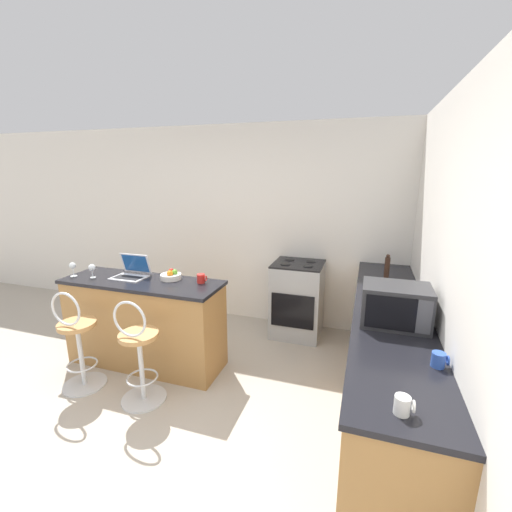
% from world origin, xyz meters
% --- Properties ---
extents(ground_plane, '(20.00, 20.00, 0.00)m').
position_xyz_m(ground_plane, '(0.00, 0.00, 0.00)').
color(ground_plane, '#ADA393').
extents(wall_back, '(12.00, 0.06, 2.60)m').
position_xyz_m(wall_back, '(0.00, 2.43, 1.30)').
color(wall_back, silver).
rests_on(wall_back, ground_plane).
extents(wall_right, '(0.06, 12.00, 2.60)m').
position_xyz_m(wall_right, '(2.20, 0.00, 1.30)').
color(wall_right, silver).
rests_on(wall_right, ground_plane).
extents(breakfast_bar, '(1.68, 0.56, 0.93)m').
position_xyz_m(breakfast_bar, '(-0.50, 0.94, 0.47)').
color(breakfast_bar, '#9E703D').
rests_on(breakfast_bar, ground_plane).
extents(counter_right, '(0.59, 2.93, 0.93)m').
position_xyz_m(counter_right, '(1.89, 0.95, 0.47)').
color(counter_right, '#9E703D').
rests_on(counter_right, ground_plane).
extents(bar_stool_near, '(0.40, 0.40, 0.99)m').
position_xyz_m(bar_stool_near, '(-0.84, 0.38, 0.46)').
color(bar_stool_near, silver).
rests_on(bar_stool_near, ground_plane).
extents(bar_stool_far, '(0.40, 0.40, 0.99)m').
position_xyz_m(bar_stool_far, '(-0.16, 0.38, 0.46)').
color(bar_stool_far, silver).
rests_on(bar_stool_far, ground_plane).
extents(laptop, '(0.35, 0.28, 0.23)m').
position_xyz_m(laptop, '(-0.67, 1.02, 0.99)').
color(laptop, silver).
rests_on(laptop, breakfast_bar).
extents(microwave, '(0.47, 0.34, 0.30)m').
position_xyz_m(microwave, '(1.89, 0.65, 1.08)').
color(microwave, '#2D2D30').
rests_on(microwave, counter_right).
extents(stove_range, '(0.60, 0.57, 0.94)m').
position_xyz_m(stove_range, '(0.89, 2.10, 0.47)').
color(stove_range, '#9EA3A8').
rests_on(stove_range, ground_plane).
extents(wine_glass_short, '(0.07, 0.07, 0.15)m').
position_xyz_m(wine_glass_short, '(-1.04, 0.86, 1.04)').
color(wine_glass_short, silver).
rests_on(wine_glass_short, breakfast_bar).
extents(mug_white, '(0.09, 0.07, 0.09)m').
position_xyz_m(mug_white, '(1.87, -0.35, 0.98)').
color(mug_white, white).
rests_on(mug_white, counter_right).
extents(fruit_bowl, '(0.21, 0.21, 0.10)m').
position_xyz_m(fruit_bowl, '(-0.23, 1.07, 0.97)').
color(fruit_bowl, silver).
rests_on(fruit_bowl, breakfast_bar).
extents(mug_blue, '(0.09, 0.08, 0.09)m').
position_xyz_m(mug_blue, '(2.10, 0.13, 0.98)').
color(mug_blue, '#2D51AD').
rests_on(mug_blue, counter_right).
extents(wine_glass_tall, '(0.07, 0.07, 0.15)m').
position_xyz_m(wine_glass_tall, '(-1.27, 0.84, 1.04)').
color(wine_glass_tall, silver).
rests_on(wine_glass_tall, breakfast_bar).
extents(pepper_mill, '(0.05, 0.05, 0.27)m').
position_xyz_m(pepper_mill, '(1.87, 1.73, 1.06)').
color(pepper_mill, '#331E14').
rests_on(pepper_mill, counter_right).
extents(mug_red, '(0.10, 0.08, 0.09)m').
position_xyz_m(mug_red, '(0.11, 1.07, 0.98)').
color(mug_red, red).
rests_on(mug_red, breakfast_bar).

